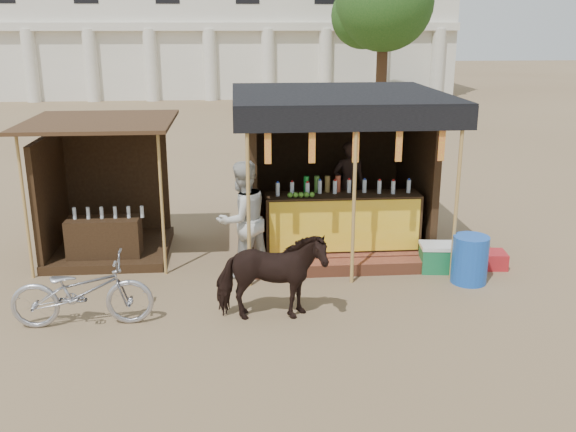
# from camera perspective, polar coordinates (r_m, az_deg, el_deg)

# --- Properties ---
(ground) EXTENTS (120.00, 120.00, 0.00)m
(ground) POSITION_cam_1_polar(r_m,az_deg,el_deg) (8.67, 0.88, -10.07)
(ground) COLOR #846B4C
(ground) RESTS_ON ground
(main_stall) EXTENTS (3.60, 3.61, 2.78)m
(main_stall) POSITION_cam_1_polar(r_m,az_deg,el_deg) (11.56, 4.31, 2.29)
(main_stall) COLOR #984E31
(main_stall) RESTS_ON ground
(secondary_stall) EXTENTS (2.40, 2.40, 2.38)m
(secondary_stall) POSITION_cam_1_polar(r_m,az_deg,el_deg) (11.60, -16.48, 0.79)
(secondary_stall) COLOR #322112
(secondary_stall) RESTS_ON ground
(cow) EXTENTS (1.49, 0.68, 1.26)m
(cow) POSITION_cam_1_polar(r_m,az_deg,el_deg) (8.69, -1.53, -5.44)
(cow) COLOR black
(cow) RESTS_ON ground
(motorbike) EXTENTS (1.88, 0.71, 0.98)m
(motorbike) POSITION_cam_1_polar(r_m,az_deg,el_deg) (9.02, -17.84, -6.39)
(motorbike) COLOR #A0A0A9
(motorbike) RESTS_ON ground
(bystander) EXTENTS (1.15, 1.10, 1.88)m
(bystander) POSITION_cam_1_polar(r_m,az_deg,el_deg) (10.14, -4.07, -0.31)
(bystander) COLOR #B8B8B1
(bystander) RESTS_ON ground
(blue_barrel) EXTENTS (0.68, 0.68, 0.76)m
(blue_barrel) POSITION_cam_1_polar(r_m,az_deg,el_deg) (10.41, 15.86, -3.74)
(blue_barrel) COLOR #184EB6
(blue_barrel) RESTS_ON ground
(red_crate) EXTENTS (0.46, 0.48, 0.27)m
(red_crate) POSITION_cam_1_polar(r_m,az_deg,el_deg) (11.23, 17.73, -3.70)
(red_crate) COLOR #A81C20
(red_crate) RESTS_ON ground
(cooler) EXTENTS (0.69, 0.51, 0.46)m
(cooler) POSITION_cam_1_polar(r_m,az_deg,el_deg) (10.81, 13.32, -3.60)
(cooler) COLOR #186E3E
(cooler) RESTS_ON ground
(background_building) EXTENTS (26.00, 7.45, 8.18)m
(background_building) POSITION_cam_1_polar(r_m,az_deg,el_deg) (37.65, -6.88, 16.84)
(background_building) COLOR silver
(background_building) RESTS_ON ground
(tree) EXTENTS (4.50, 4.40, 7.00)m
(tree) POSITION_cam_1_polar(r_m,az_deg,el_deg) (30.56, 8.12, 18.04)
(tree) COLOR #382314
(tree) RESTS_ON ground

